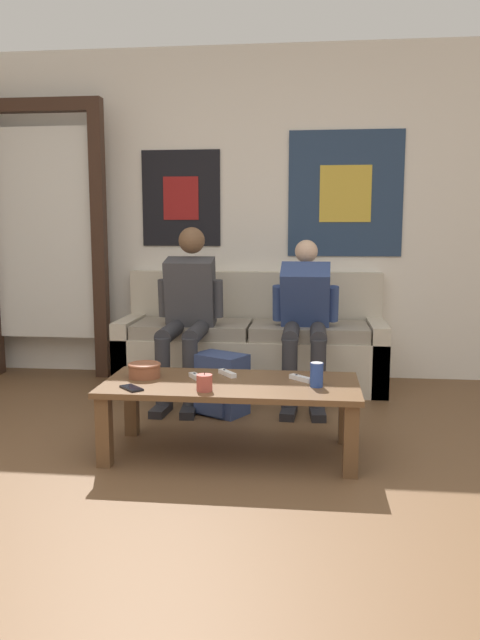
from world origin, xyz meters
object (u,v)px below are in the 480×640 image
object	(u,v)px
pillar_candle	(204,383)
game_controller_near_right	(301,378)
backpack	(219,385)
ceramic_bowl	(144,369)
person_seated_adult	(187,307)
couch	(252,347)
game_controller_near_left	(227,373)
cell_phone	(131,388)
drink_can_blue	(317,375)
game_controller_far_center	(197,377)
coffee_table	(231,393)
person_seated_teen	(305,314)

from	to	relation	value
pillar_candle	game_controller_near_right	xyz separation A→B (m)	(0.47, 0.26, -0.03)
backpack	ceramic_bowl	bearing A→B (deg)	-115.53
person_seated_adult	game_controller_near_right	xyz separation A→B (m)	(0.81, -1.03, -0.23)
pillar_candle	backpack	bearing A→B (deg)	93.63
backpack	pillar_candle	size ratio (longest dim) A/B	4.13
couch	person_seated_adult	bearing A→B (deg)	-136.94
backpack	ceramic_bowl	size ratio (longest dim) A/B	2.19
couch	game_controller_near_left	size ratio (longest dim) A/B	14.48
game_controller_near_right	cell_phone	distance (m)	0.88
backpack	drink_can_blue	distance (m)	0.99
drink_can_blue	pillar_candle	bearing A→B (deg)	-165.23
game_controller_near_left	ceramic_bowl	bearing A→B (deg)	-168.22
game_controller_far_center	cell_phone	bearing A→B (deg)	-140.43
ceramic_bowl	game_controller_near_left	distance (m)	0.44
ceramic_bowl	drink_can_blue	xyz separation A→B (m)	(0.91, -0.10, 0.02)
game_controller_near_left	game_controller_far_center	world-z (taller)	same
coffee_table	cell_phone	bearing A→B (deg)	-157.59
ceramic_bowl	game_controller_near_right	xyz separation A→B (m)	(0.83, 0.02, -0.03)
coffee_table	game_controller_near_right	bearing A→B (deg)	11.31
couch	game_controller_far_center	xyz separation A→B (m)	(-0.16, -1.45, 0.12)
person_seated_teen	cell_phone	distance (m)	1.60
coffee_table	pillar_candle	xyz separation A→B (m)	(-0.11, -0.19, 0.10)
person_seated_teen	ceramic_bowl	world-z (taller)	person_seated_teen
couch	pillar_candle	size ratio (longest dim) A/B	21.04
ceramic_bowl	cell_phone	size ratio (longest dim) A/B	1.23
game_controller_near_left	cell_phone	size ratio (longest dim) A/B	0.95
ceramic_bowl	drink_can_blue	world-z (taller)	drink_can_blue
person_seated_teen	game_controller_far_center	bearing A→B (deg)	-116.80
person_seated_adult	game_controller_far_center	world-z (taller)	person_seated_adult
coffee_table	ceramic_bowl	bearing A→B (deg)	173.89
pillar_candle	game_controller_near_right	distance (m)	0.54
game_controller_far_center	couch	bearing A→B (deg)	83.81
couch	coffee_table	world-z (taller)	couch
coffee_table	ceramic_bowl	distance (m)	0.49
person_seated_adult	ceramic_bowl	world-z (taller)	person_seated_adult
backpack	pillar_candle	distance (m)	0.92
couch	game_controller_far_center	bearing A→B (deg)	-96.19
person_seated_teen	game_controller_near_right	size ratio (longest dim) A/B	8.55
drink_can_blue	ceramic_bowl	bearing A→B (deg)	174.03
couch	person_seated_adult	xyz separation A→B (m)	(-0.41, -0.39, 0.35)
pillar_candle	cell_phone	distance (m)	0.37
couch	person_seated_adult	distance (m)	0.66
couch	pillar_candle	xyz separation A→B (m)	(-0.08, -1.68, 0.14)
person_seated_adult	game_controller_near_right	distance (m)	1.33
drink_can_blue	game_controller_near_left	size ratio (longest dim) A/B	0.91
person_seated_adult	ceramic_bowl	bearing A→B (deg)	-91.52
person_seated_adult	game_controller_far_center	distance (m)	1.11
person_seated_teen	game_controller_near_left	bearing A→B (deg)	-112.13
ceramic_bowl	game_controller_far_center	distance (m)	0.29
pillar_candle	drink_can_blue	distance (m)	0.57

